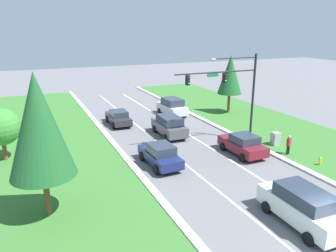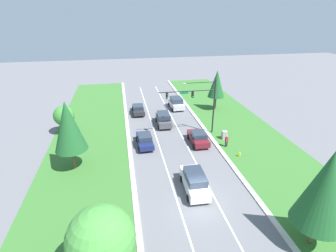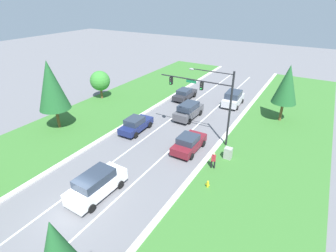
# 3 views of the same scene
# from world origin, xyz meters

# --- Properties ---
(ground_plane) EXTENTS (160.00, 160.00, 0.00)m
(ground_plane) POSITION_xyz_m (0.00, 0.00, 0.00)
(ground_plane) COLOR slate
(traffic_signal_mast) EXTENTS (7.89, 0.41, 7.85)m
(traffic_signal_mast) POSITION_xyz_m (4.09, 14.33, 5.24)
(traffic_signal_mast) COLOR black
(traffic_signal_mast) RESTS_ON ground_plane
(white_suv) EXTENTS (2.26, 5.06, 2.03)m
(white_suv) POSITION_xyz_m (0.21, 2.01, 1.04)
(white_suv) COLOR white
(white_suv) RESTS_ON ground_plane
(navy_sedan) EXTENTS (2.13, 4.63, 1.71)m
(navy_sedan) POSITION_xyz_m (-3.63, 12.14, 0.86)
(navy_sedan) COLOR navy
(navy_sedan) RESTS_ON ground_plane
(silver_suv) EXTENTS (2.38, 4.59, 2.03)m
(silver_suv) POSITION_xyz_m (3.42, 25.37, 1.03)
(silver_suv) COLOR silver
(silver_suv) RESTS_ON ground_plane
(graphite_suv) EXTENTS (2.22, 4.87, 1.94)m
(graphite_suv) POSITION_xyz_m (-0.08, 18.40, 1.01)
(graphite_suv) COLOR #4C4C51
(graphite_suv) RESTS_ON ground_plane
(charcoal_sedan) EXTENTS (2.07, 4.65, 1.58)m
(charcoal_sedan) POSITION_xyz_m (-3.52, 24.04, 0.81)
(charcoal_sedan) COLOR #28282D
(charcoal_sedan) RESTS_ON ground_plane
(burgundy_sedan) EXTENTS (2.17, 4.46, 1.71)m
(burgundy_sedan) POSITION_xyz_m (3.42, 11.52, 0.85)
(burgundy_sedan) COLOR maroon
(burgundy_sedan) RESTS_ON ground_plane
(utility_cabinet) EXTENTS (0.70, 0.60, 1.21)m
(utility_cabinet) POSITION_xyz_m (7.31, 12.05, 0.60)
(utility_cabinet) COLOR #9E9E99
(utility_cabinet) RESTS_ON ground_plane
(pedestrian) EXTENTS (0.43, 0.33, 1.69)m
(pedestrian) POSITION_xyz_m (6.69, 9.84, 0.94)
(pedestrian) COLOR black
(pedestrian) RESTS_ON ground_plane
(fire_hydrant) EXTENTS (0.34, 0.20, 0.70)m
(fire_hydrant) POSITION_xyz_m (7.31, 7.19, 0.34)
(fire_hydrant) COLOR gold
(fire_hydrant) RESTS_ON ground_plane
(conifer_near_right_tree) EXTENTS (2.87, 2.87, 7.01)m
(conifer_near_right_tree) POSITION_xyz_m (10.07, 23.45, 4.69)
(conifer_near_right_tree) COLOR brown
(conifer_near_right_tree) RESTS_ON ground_plane
(oak_far_left_tree) EXTENTS (2.88, 2.88, 4.20)m
(oak_far_left_tree) POSITION_xyz_m (-14.32, 17.91, 2.74)
(oak_far_left_tree) COLOR brown
(oak_far_left_tree) RESTS_ON ground_plane
(conifer_mid_left_tree) EXTENTS (3.44, 3.44, 7.96)m
(conifer_mid_left_tree) POSITION_xyz_m (-11.90, 8.23, 5.19)
(conifer_mid_left_tree) COLOR brown
(conifer_mid_left_tree) RESTS_ON ground_plane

